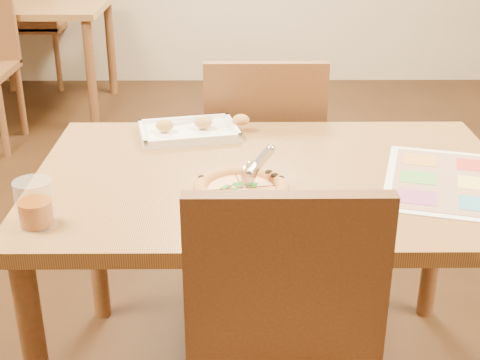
{
  "coord_description": "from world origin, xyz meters",
  "views": [
    {
      "loc": [
        -0.1,
        -1.67,
        1.45
      ],
      "look_at": [
        -0.09,
        -0.15,
        0.77
      ],
      "focal_mm": 50.0,
      "sensor_mm": 36.0,
      "label": 1
    }
  ],
  "objects_px": {
    "pizza": "(241,190)",
    "pizza_cutter": "(257,165)",
    "plate": "(240,196)",
    "appetizer_tray": "(192,131)",
    "menu": "(447,181)",
    "bg_chair_far": "(31,13)",
    "bg_table": "(8,16)",
    "chair_far": "(264,146)",
    "glass_tumbler": "(35,206)",
    "dining_table": "(273,202)"
  },
  "relations": [
    {
      "from": "pizza",
      "to": "pizza_cutter",
      "type": "bearing_deg",
      "value": 43.29
    },
    {
      "from": "plate",
      "to": "appetizer_tray",
      "type": "relative_size",
      "value": 0.67
    },
    {
      "from": "menu",
      "to": "pizza_cutter",
      "type": "bearing_deg",
      "value": -173.2
    },
    {
      "from": "bg_chair_far",
      "to": "bg_table",
      "type": "bearing_deg",
      "value": 90.0
    },
    {
      "from": "plate",
      "to": "menu",
      "type": "xyz_separation_m",
      "value": [
        0.55,
        0.09,
        -0.0
      ]
    },
    {
      "from": "chair_far",
      "to": "plate",
      "type": "distance_m",
      "value": 0.78
    },
    {
      "from": "plate",
      "to": "pizza_cutter",
      "type": "height_order",
      "value": "pizza_cutter"
    },
    {
      "from": "chair_far",
      "to": "plate",
      "type": "relative_size",
      "value": 1.95
    },
    {
      "from": "glass_tumbler",
      "to": "appetizer_tray",
      "type": "bearing_deg",
      "value": 61.35
    },
    {
      "from": "plate",
      "to": "menu",
      "type": "bearing_deg",
      "value": 9.78
    },
    {
      "from": "plate",
      "to": "menu",
      "type": "distance_m",
      "value": 0.56
    },
    {
      "from": "bg_table",
      "to": "chair_far",
      "type": "bearing_deg",
      "value": -53.95
    },
    {
      "from": "chair_far",
      "to": "pizza",
      "type": "distance_m",
      "value": 0.78
    },
    {
      "from": "bg_table",
      "to": "appetizer_tray",
      "type": "bearing_deg",
      "value": -61.42
    },
    {
      "from": "bg_chair_far",
      "to": "appetizer_tray",
      "type": "distance_m",
      "value": 3.3
    },
    {
      "from": "plate",
      "to": "pizza",
      "type": "height_order",
      "value": "pizza"
    },
    {
      "from": "dining_table",
      "to": "chair_far",
      "type": "distance_m",
      "value": 0.61
    },
    {
      "from": "chair_far",
      "to": "bg_table",
      "type": "xyz_separation_m",
      "value": [
        -1.6,
        2.2,
        0.07
      ]
    },
    {
      "from": "chair_far",
      "to": "menu",
      "type": "relative_size",
      "value": 1.06
    },
    {
      "from": "plate",
      "to": "pizza",
      "type": "relative_size",
      "value": 0.99
    },
    {
      "from": "bg_table",
      "to": "pizza",
      "type": "height_order",
      "value": "pizza"
    },
    {
      "from": "dining_table",
      "to": "bg_chair_far",
      "type": "bearing_deg",
      "value": 115.85
    },
    {
      "from": "plate",
      "to": "glass_tumbler",
      "type": "bearing_deg",
      "value": -163.85
    },
    {
      "from": "pizza",
      "to": "glass_tumbler",
      "type": "relative_size",
      "value": 2.21
    },
    {
      "from": "chair_far",
      "to": "glass_tumbler",
      "type": "bearing_deg",
      "value": 57.67
    },
    {
      "from": "plate",
      "to": "glass_tumbler",
      "type": "xyz_separation_m",
      "value": [
        -0.47,
        -0.14,
        0.04
      ]
    },
    {
      "from": "appetizer_tray",
      "to": "glass_tumbler",
      "type": "xyz_separation_m",
      "value": [
        -0.32,
        -0.59,
        0.03
      ]
    },
    {
      "from": "pizza",
      "to": "pizza_cutter",
      "type": "xyz_separation_m",
      "value": [
        0.04,
        0.04,
        0.05
      ]
    },
    {
      "from": "glass_tumbler",
      "to": "bg_table",
      "type": "bearing_deg",
      "value": 108.53
    },
    {
      "from": "bg_chair_far",
      "to": "plate",
      "type": "height_order",
      "value": "bg_chair_far"
    },
    {
      "from": "dining_table",
      "to": "chair_far",
      "type": "height_order",
      "value": "chair_far"
    },
    {
      "from": "chair_far",
      "to": "appetizer_tray",
      "type": "xyz_separation_m",
      "value": [
        -0.24,
        -0.3,
        0.17
      ]
    },
    {
      "from": "pizza",
      "to": "menu",
      "type": "height_order",
      "value": "pizza"
    },
    {
      "from": "chair_far",
      "to": "bg_table",
      "type": "height_order",
      "value": "chair_far"
    },
    {
      "from": "bg_chair_far",
      "to": "pizza_cutter",
      "type": "xyz_separation_m",
      "value": [
        1.55,
        -3.42,
        0.23
      ]
    },
    {
      "from": "appetizer_tray",
      "to": "glass_tumbler",
      "type": "bearing_deg",
      "value": -118.65
    },
    {
      "from": "pizza_cutter",
      "to": "bg_table",
      "type": "bearing_deg",
      "value": 63.62
    },
    {
      "from": "bg_table",
      "to": "bg_chair_far",
      "type": "height_order",
      "value": "bg_chair_far"
    },
    {
      "from": "menu",
      "to": "bg_table",
      "type": "bearing_deg",
      "value": 125.76
    },
    {
      "from": "chair_far",
      "to": "glass_tumbler",
      "type": "relative_size",
      "value": 4.27
    },
    {
      "from": "chair_far",
      "to": "plate",
      "type": "bearing_deg",
      "value": 83.05
    },
    {
      "from": "dining_table",
      "to": "glass_tumbler",
      "type": "relative_size",
      "value": 11.82
    },
    {
      "from": "appetizer_tray",
      "to": "chair_far",
      "type": "bearing_deg",
      "value": 51.15
    },
    {
      "from": "dining_table",
      "to": "menu",
      "type": "bearing_deg",
      "value": -7.25
    },
    {
      "from": "bg_chair_far",
      "to": "pizza_cutter",
      "type": "distance_m",
      "value": 3.76
    },
    {
      "from": "glass_tumbler",
      "to": "bg_chair_far",
      "type": "bearing_deg",
      "value": 106.08
    },
    {
      "from": "dining_table",
      "to": "glass_tumbler",
      "type": "xyz_separation_m",
      "value": [
        -0.56,
        -0.29,
        0.13
      ]
    },
    {
      "from": "menu",
      "to": "plate",
      "type": "bearing_deg",
      "value": -170.22
    },
    {
      "from": "bg_chair_far",
      "to": "pizza_cutter",
      "type": "bearing_deg",
      "value": 114.39
    },
    {
      "from": "pizza_cutter",
      "to": "glass_tumbler",
      "type": "distance_m",
      "value": 0.54
    }
  ]
}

